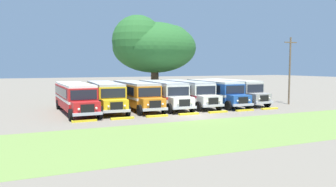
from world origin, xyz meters
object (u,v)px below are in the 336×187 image
(parked_bus_slot_4, at_px, (186,92))
(parked_bus_slot_6, at_px, (231,90))
(parked_bus_slot_1, at_px, (105,95))
(broad_shade_tree, at_px, (153,46))
(utility_pole, at_px, (290,69))
(parked_bus_slot_0, at_px, (75,96))
(parked_bus_slot_3, at_px, (163,93))
(parked_bus_slot_2, at_px, (136,94))
(parked_bus_slot_5, at_px, (214,91))

(parked_bus_slot_4, distance_m, parked_bus_slot_6, 6.26)
(parked_bus_slot_1, bearing_deg, broad_shade_tree, 140.64)
(parked_bus_slot_6, bearing_deg, parked_bus_slot_4, -90.51)
(broad_shade_tree, xyz_separation_m, utility_pole, (12.02, -13.61, -3.19))
(parked_bus_slot_6, height_order, utility_pole, utility_pole)
(parked_bus_slot_0, relative_size, broad_shade_tree, 0.88)
(parked_bus_slot_4, distance_m, broad_shade_tree, 11.46)
(utility_pole, bearing_deg, broad_shade_tree, 131.46)
(parked_bus_slot_3, bearing_deg, parked_bus_slot_0, -85.92)
(parked_bus_slot_3, xyz_separation_m, parked_bus_slot_4, (3.07, 0.29, 0.00))
(utility_pole, bearing_deg, parked_bus_slot_4, 162.36)
(parked_bus_slot_0, bearing_deg, utility_pole, 80.57)
(parked_bus_slot_0, distance_m, parked_bus_slot_6, 18.68)
(parked_bus_slot_0, relative_size, utility_pole, 1.39)
(parked_bus_slot_2, height_order, broad_shade_tree, broad_shade_tree)
(parked_bus_slot_1, bearing_deg, utility_pole, 82.83)
(parked_bus_slot_5, distance_m, broad_shade_tree, 12.52)
(parked_bus_slot_6, bearing_deg, parked_bus_slot_2, -90.32)
(parked_bus_slot_5, bearing_deg, parked_bus_slot_2, -90.65)
(parked_bus_slot_0, relative_size, parked_bus_slot_2, 1.00)
(parked_bus_slot_0, distance_m, parked_bus_slot_3, 9.34)
(parked_bus_slot_4, bearing_deg, parked_bus_slot_3, -85.23)
(parked_bus_slot_1, relative_size, broad_shade_tree, 0.88)
(parked_bus_slot_5, height_order, broad_shade_tree, broad_shade_tree)
(parked_bus_slot_3, xyz_separation_m, parked_bus_slot_6, (9.33, 0.46, 0.00))
(parked_bus_slot_3, height_order, parked_bus_slot_6, same)
(parked_bus_slot_2, height_order, parked_bus_slot_3, same)
(parked_bus_slot_2, bearing_deg, utility_pole, 79.10)
(parked_bus_slot_6, bearing_deg, parked_bus_slot_5, -77.55)
(parked_bus_slot_0, height_order, broad_shade_tree, broad_shade_tree)
(parked_bus_slot_0, height_order, parked_bus_slot_4, same)
(parked_bus_slot_1, bearing_deg, parked_bus_slot_4, 92.81)
(parked_bus_slot_2, xyz_separation_m, broad_shade_tree, (5.77, 10.10, 5.78))
(parked_bus_slot_5, height_order, parked_bus_slot_6, same)
(parked_bus_slot_1, height_order, parked_bus_slot_5, same)
(parked_bus_slot_5, height_order, utility_pole, utility_pole)
(broad_shade_tree, bearing_deg, parked_bus_slot_5, -70.66)
(parked_bus_slot_0, height_order, parked_bus_slot_1, same)
(parked_bus_slot_1, distance_m, broad_shade_tree, 14.54)
(parked_bus_slot_2, relative_size, parked_bus_slot_6, 1.00)
(parked_bus_slot_0, xyz_separation_m, broad_shade_tree, (12.06, 10.57, 5.78))
(parked_bus_slot_6, bearing_deg, parked_bus_slot_3, -89.28)
(parked_bus_slot_0, relative_size, parked_bus_slot_1, 1.00)
(parked_bus_slot_5, distance_m, parked_bus_slot_6, 3.02)
(parked_bus_slot_5, xyz_separation_m, utility_pole, (8.34, -3.13, 2.60))
(parked_bus_slot_6, distance_m, broad_shade_tree, 13.09)
(parked_bus_slot_1, distance_m, parked_bus_slot_4, 9.32)
(parked_bus_slot_1, relative_size, parked_bus_slot_5, 1.00)
(parked_bus_slot_0, height_order, utility_pole, utility_pole)
(parked_bus_slot_0, xyz_separation_m, parked_bus_slot_2, (6.29, 0.47, 0.00))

